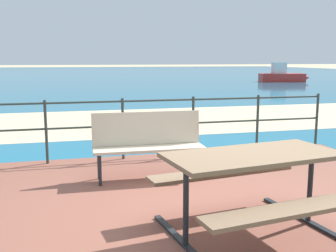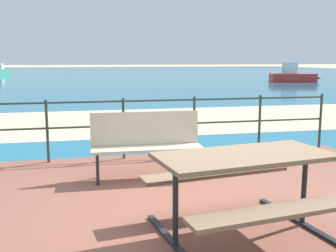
% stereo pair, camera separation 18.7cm
% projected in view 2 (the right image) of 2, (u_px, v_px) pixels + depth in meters
% --- Properties ---
extents(ground_plane, '(240.00, 240.00, 0.00)m').
position_uv_depth(ground_plane, '(203.00, 214.00, 4.27)').
color(ground_plane, tan).
extents(patio_paving, '(6.40, 5.20, 0.06)m').
position_uv_depth(patio_paving, '(203.00, 212.00, 4.27)').
color(patio_paving, brown).
rests_on(patio_paving, ground).
extents(sea_water, '(90.00, 90.00, 0.01)m').
position_uv_depth(sea_water, '(92.00, 75.00, 42.80)').
color(sea_water, '#196B8E').
rests_on(sea_water, ground).
extents(beach_strip, '(54.02, 5.00, 0.01)m').
position_uv_depth(beach_strip, '(129.00, 121.00, 10.73)').
color(beach_strip, beige).
rests_on(beach_strip, ground).
extents(picnic_table, '(1.75, 1.58, 0.77)m').
position_uv_depth(picnic_table, '(245.00, 174.00, 3.54)').
color(picnic_table, '#7A6047').
rests_on(picnic_table, patio_paving).
extents(park_bench, '(1.49, 0.45, 0.89)m').
position_uv_depth(park_bench, '(146.00, 140.00, 5.34)').
color(park_bench, '#BCAD93').
rests_on(park_bench, patio_paving).
extents(railing_fence, '(5.94, 0.04, 0.99)m').
position_uv_depth(railing_fence, '(159.00, 120.00, 6.47)').
color(railing_fence, '#2D3833').
rests_on(railing_fence, patio_paving).
extents(boat_mid, '(3.81, 2.03, 1.43)m').
position_uv_depth(boat_mid, '(293.00, 76.00, 29.12)').
color(boat_mid, red).
rests_on(boat_mid, sea_water).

